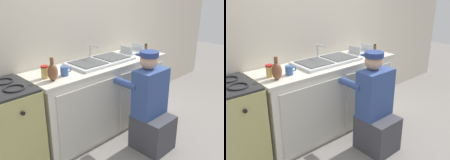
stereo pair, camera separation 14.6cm
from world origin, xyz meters
TOP-DOWN VIEW (x-y plane):
  - ground_plane at (0.00, 0.00)m, footprint 12.00×12.00m
  - back_wall at (0.00, 0.65)m, footprint 6.00×0.10m
  - counter_cabinet at (0.00, 0.29)m, footprint 1.80×0.62m
  - countertop at (0.00, 0.30)m, footprint 1.84×0.62m
  - sink_double_basin at (0.00, 0.30)m, footprint 0.80×0.44m
  - plumber_person at (0.10, -0.41)m, footprint 0.42×0.61m
  - condiment_jar at (-0.76, 0.27)m, footprint 0.07×0.07m
  - coffee_mug at (-0.58, 0.20)m, footprint 0.13×0.08m
  - vase_decorative at (-0.74, 0.15)m, footprint 0.10×0.10m
  - spice_bottle_pepper at (0.83, 0.27)m, footprint 0.04×0.04m
  - dish_rack_tray at (0.63, 0.35)m, footprint 0.28×0.22m
  - cell_phone at (-0.63, 0.40)m, footprint 0.07×0.14m

SIDE VIEW (x-z plane):
  - ground_plane at x=0.00m, z-range 0.00..0.00m
  - counter_cabinet at x=0.00m, z-range 0.00..0.83m
  - plumber_person at x=0.10m, z-range -0.09..1.01m
  - countertop at x=0.00m, z-range 0.83..0.87m
  - cell_phone at x=-0.63m, z-range 0.87..0.88m
  - sink_double_basin at x=0.00m, z-range 0.79..0.98m
  - dish_rack_tray at x=0.63m, z-range 0.84..0.95m
  - coffee_mug at x=-0.58m, z-range 0.87..0.97m
  - spice_bottle_pepper at x=0.83m, z-range 0.87..0.97m
  - condiment_jar at x=-0.76m, z-range 0.87..1.00m
  - vase_decorative at x=-0.74m, z-range 0.85..1.08m
  - back_wall at x=0.00m, z-range 0.00..2.50m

